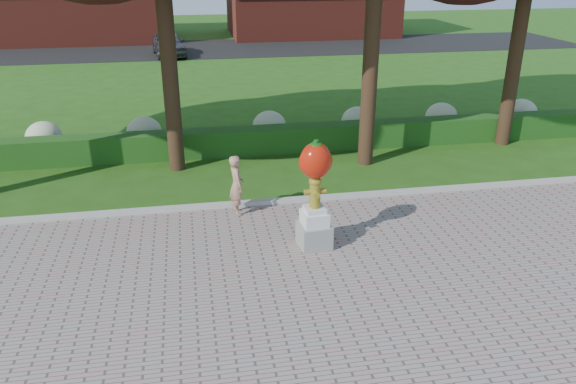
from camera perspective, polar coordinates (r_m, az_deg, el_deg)
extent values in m
plane|color=#264C13|center=(11.28, -0.89, -7.67)|extent=(100.00, 100.00, 0.00)
cube|color=#ADADA5|center=(13.88, -2.92, -1.13)|extent=(40.00, 0.18, 0.15)
cube|color=#144413|center=(17.48, -4.67, 5.16)|extent=(24.00, 0.70, 0.80)
ellipsoid|color=beige|center=(18.86, -23.53, 5.11)|extent=(1.10, 1.10, 0.99)
ellipsoid|color=beige|center=(18.38, -14.40, 5.90)|extent=(1.10, 1.10, 0.99)
ellipsoid|color=beige|center=(18.50, -1.90, 6.73)|extent=(1.10, 1.10, 0.99)
ellipsoid|color=beige|center=(19.15, 7.08, 7.13)|extent=(1.10, 1.10, 0.99)
ellipsoid|color=beige|center=(20.22, 15.31, 7.35)|extent=(1.10, 1.10, 0.99)
ellipsoid|color=beige|center=(21.66, 22.58, 7.42)|extent=(1.10, 1.10, 0.99)
cube|color=black|center=(38.03, -8.02, 14.23)|extent=(50.00, 8.00, 0.02)
cylinder|color=black|center=(15.80, -12.02, 12.83)|extent=(0.44, 0.44, 6.16)
cylinder|color=black|center=(16.03, 8.53, 15.25)|extent=(0.44, 0.44, 7.28)
cylinder|color=black|center=(19.16, 22.15, 13.00)|extent=(0.44, 0.44, 5.88)
cube|color=gray|center=(11.87, 2.67, -4.39)|extent=(0.69, 0.69, 0.51)
cube|color=silver|center=(11.69, 2.71, -2.65)|extent=(0.56, 0.56, 0.29)
cube|color=silver|center=(11.60, 2.73, -1.78)|extent=(0.45, 0.45, 0.10)
cylinder|color=olive|center=(11.46, 2.76, -0.24)|extent=(0.23, 0.23, 0.58)
ellipsoid|color=olive|center=(11.35, 2.79, 1.09)|extent=(0.27, 0.27, 0.19)
cylinder|color=olive|center=(11.41, 1.96, -0.01)|extent=(0.12, 0.11, 0.11)
cylinder|color=olive|center=(11.48, 3.57, 0.10)|extent=(0.12, 0.11, 0.11)
cylinder|color=olive|center=(11.30, 2.94, -0.26)|extent=(0.12, 0.12, 0.12)
cylinder|color=olive|center=(11.32, 2.80, 1.48)|extent=(0.08, 0.08, 0.05)
ellipsoid|color=#B41C09|center=(11.20, 2.83, 3.19)|extent=(0.64, 0.58, 0.75)
ellipsoid|color=#B41C09|center=(11.16, 1.90, 3.04)|extent=(0.32, 0.32, 0.48)
ellipsoid|color=#B41C09|center=(11.24, 3.75, 3.15)|extent=(0.32, 0.32, 0.48)
cylinder|color=#135513|center=(11.07, 2.87, 4.99)|extent=(0.10, 0.10, 0.12)
ellipsoid|color=#135513|center=(11.08, 2.87, 4.84)|extent=(0.25, 0.25, 0.08)
imported|color=tan|center=(13.19, -5.24, 0.72)|extent=(0.42, 0.58, 1.45)
imported|color=#393A40|center=(35.62, -12.06, 14.56)|extent=(2.30, 4.45, 1.45)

